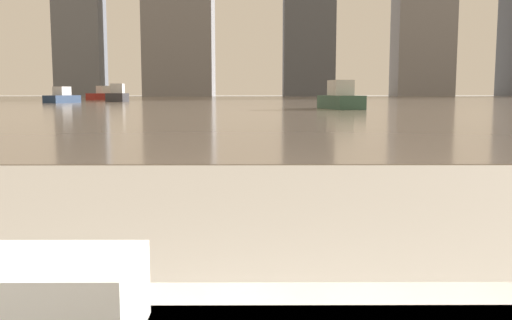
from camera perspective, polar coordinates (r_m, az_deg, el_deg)
towel_stack at (r=0.88m, az=-20.07°, el=-13.00°), size 0.25×0.20×0.12m
harbor_water at (r=62.00m, az=-0.40°, el=6.00°), size 180.00×110.00×0.01m
harbor_boat_0 at (r=30.46m, az=8.43°, el=6.08°), size 2.04×4.20×1.51m
harbor_boat_2 at (r=66.50m, az=-14.89°, el=6.31°), size 3.52×4.28×1.57m
harbor_boat_3 at (r=54.78m, az=-13.67°, el=6.31°), size 1.86×4.52×1.65m
harbor_boat_4 at (r=49.12m, az=-18.81°, el=5.97°), size 2.13×3.71×1.32m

